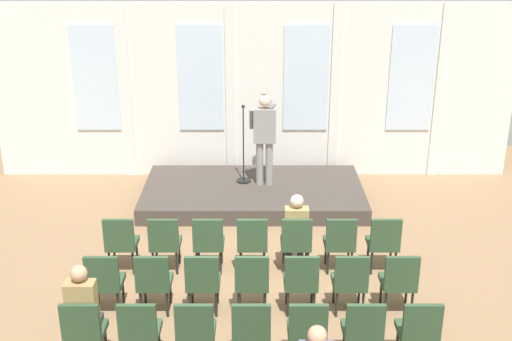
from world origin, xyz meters
The scene contains 28 objects.
ground_plane centered at (0.00, 0.00, 0.00)m, with size 13.90×13.90×0.00m, color #846647.
rear_partition centered at (0.03, 5.12, 1.82)m, with size 10.70×0.14×3.61m.
stage_platform centered at (0.00, 3.69, 0.15)m, with size 4.21×2.28×0.30m, color #3F3833.
speaker centered at (0.21, 3.80, 1.33)m, with size 0.51×0.69×1.76m.
mic_stand centered at (-0.19, 3.94, 0.64)m, with size 0.28×0.28×1.55m.
chair_r0_c0 centered at (-2.01, 0.98, 0.53)m, with size 0.46×0.44×0.94m.
chair_r0_c1 centered at (-1.34, 0.98, 0.53)m, with size 0.46×0.44×0.94m.
chair_r0_c2 centered at (-0.67, 0.98, 0.53)m, with size 0.46×0.44×0.94m.
chair_r0_c3 centered at (0.00, 0.98, 0.53)m, with size 0.46×0.44×0.94m.
chair_r0_c4 centered at (0.67, 0.98, 0.53)m, with size 0.46×0.44×0.94m.
audience_r0_c4 centered at (0.67, 1.07, 0.71)m, with size 0.36×0.39×1.27m.
chair_r0_c5 centered at (1.34, 0.98, 0.53)m, with size 0.46×0.44×0.94m.
chair_r0_c6 centered at (2.01, 0.98, 0.53)m, with size 0.46×0.44×0.94m.
chair_r1_c0 centered at (-2.01, -0.16, 0.53)m, with size 0.46×0.44×0.94m.
chair_r1_c1 centered at (-1.34, -0.16, 0.53)m, with size 0.46×0.44×0.94m.
chair_r1_c2 centered at (-0.67, -0.16, 0.53)m, with size 0.46×0.44×0.94m.
chair_r1_c3 centered at (0.00, -0.16, 0.53)m, with size 0.46×0.44×0.94m.
chair_r1_c4 centered at (0.67, -0.16, 0.53)m, with size 0.46×0.44×0.94m.
chair_r1_c5 centered at (1.34, -0.16, 0.53)m, with size 0.46×0.44×0.94m.
chair_r1_c6 centered at (2.01, -0.16, 0.53)m, with size 0.46×0.44×0.94m.
chair_r2_c0 centered at (-2.01, -1.30, 0.53)m, with size 0.46×0.44×0.94m.
audience_r2_c0 centered at (-2.01, -1.22, 0.76)m, with size 0.36×0.39×1.37m.
chair_r2_c1 centered at (-1.34, -1.30, 0.53)m, with size 0.46×0.44×0.94m.
chair_r2_c2 centered at (-0.67, -1.30, 0.53)m, with size 0.46×0.44×0.94m.
chair_r2_c3 centered at (0.00, -1.30, 0.53)m, with size 0.46×0.44×0.94m.
chair_r2_c4 centered at (0.67, -1.30, 0.53)m, with size 0.46×0.44×0.94m.
chair_r2_c5 centered at (1.34, -1.30, 0.53)m, with size 0.46×0.44×0.94m.
chair_r2_c6 centered at (2.01, -1.30, 0.53)m, with size 0.46×0.44×0.94m.
Camera 1 is at (0.06, -7.81, 5.10)m, focal length 45.36 mm.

